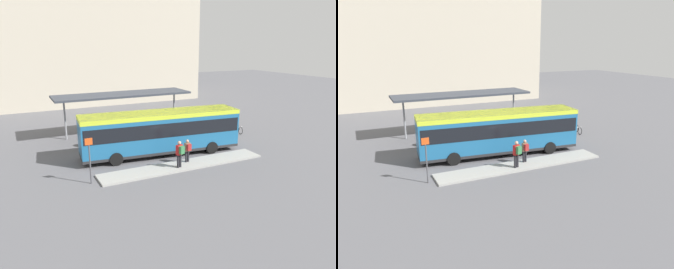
{
  "view_description": "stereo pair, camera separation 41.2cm",
  "coord_description": "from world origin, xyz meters",
  "views": [
    {
      "loc": [
        -9.87,
        -21.13,
        8.05
      ],
      "look_at": [
        0.59,
        0.0,
        1.45
      ],
      "focal_mm": 35.0,
      "sensor_mm": 36.0,
      "label": 1
    },
    {
      "loc": [
        -9.5,
        -21.31,
        8.05
      ],
      "look_at": [
        0.59,
        0.0,
        1.45
      ],
      "focal_mm": 35.0,
      "sensor_mm": 36.0,
      "label": 2
    }
  ],
  "objects": [
    {
      "name": "potted_planter_near_shelter",
      "position": [
        -4.36,
        4.11,
        0.63
      ],
      "size": [
        0.79,
        0.79,
        1.22
      ],
      "color": "slate",
      "rests_on": "ground_plane"
    },
    {
      "name": "ground_plane",
      "position": [
        0.0,
        0.0,
        0.0
      ],
      "size": [
        120.0,
        120.0,
        0.0
      ],
      "primitive_type": "plane",
      "color": "#5B5B60"
    },
    {
      "name": "pedestrian_waiting",
      "position": [
        -0.2,
        -3.34,
        1.16
      ],
      "size": [
        0.5,
        0.55,
        1.81
      ],
      "rotation": [
        0.0,
        0.0,
        1.86
      ],
      "color": "#232328",
      "rests_on": "curb_island"
    },
    {
      "name": "pedestrian_companion",
      "position": [
        0.77,
        -2.67,
        1.04
      ],
      "size": [
        0.41,
        0.44,
        1.6
      ],
      "rotation": [
        0.0,
        0.0,
        1.7
      ],
      "color": "#232328",
      "rests_on": "curb_island"
    },
    {
      "name": "station_shelter",
      "position": [
        -0.45,
        7.14,
        3.52
      ],
      "size": [
        12.32,
        3.35,
        3.65
      ],
      "color": "#383D47",
      "rests_on": "ground_plane"
    },
    {
      "name": "bicycle_white",
      "position": [
        8.92,
        2.29,
        0.36
      ],
      "size": [
        0.48,
        1.67,
        0.72
      ],
      "rotation": [
        0.0,
        0.0,
        -1.67
      ],
      "color": "black",
      "rests_on": "ground_plane"
    },
    {
      "name": "curb_island",
      "position": [
        0.35,
        -2.97,
        0.06
      ],
      "size": [
        11.8,
        1.8,
        0.12
      ],
      "color": "#9E9E99",
      "rests_on": "ground_plane"
    },
    {
      "name": "bicycle_black",
      "position": [
        9.03,
        3.18,
        0.39
      ],
      "size": [
        0.48,
        1.79,
        0.77
      ],
      "rotation": [
        0.0,
        0.0,
        -1.45
      ],
      "color": "black",
      "rests_on": "ground_plane"
    },
    {
      "name": "bicycle_red",
      "position": [
        9.11,
        4.08,
        0.37
      ],
      "size": [
        0.48,
        1.71,
        0.74
      ],
      "rotation": [
        0.0,
        0.0,
        -1.44
      ],
      "color": "black",
      "rests_on": "ground_plane"
    },
    {
      "name": "station_building",
      "position": [
        1.55,
        26.47,
        9.29
      ],
      "size": [
        28.75,
        11.28,
        18.58
      ],
      "color": "#BCB29E",
      "rests_on": "ground_plane"
    },
    {
      "name": "city_bus",
      "position": [
        0.01,
        -0.0,
        1.88
      ],
      "size": [
        11.95,
        3.65,
        3.22
      ],
      "rotation": [
        0.0,
        0.0,
        -0.1
      ],
      "color": "#1E6093",
      "rests_on": "ground_plane"
    },
    {
      "name": "platform_sign",
      "position": [
        -6.0,
        -3.03,
        1.56
      ],
      "size": [
        0.44,
        0.08,
        2.8
      ],
      "color": "#4C4C51",
      "rests_on": "ground_plane"
    }
  ]
}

